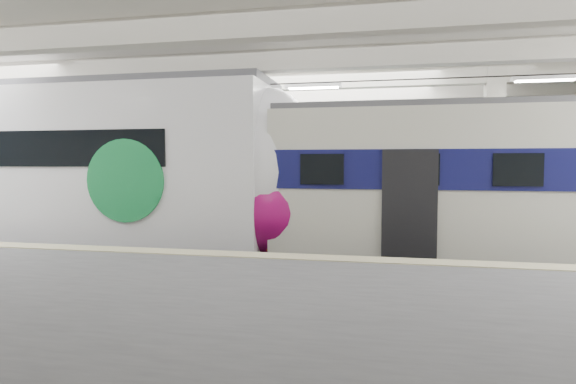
# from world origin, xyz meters

# --- Properties ---
(station_hall) EXTENTS (36.00, 24.00, 5.75)m
(station_hall) POSITION_xyz_m (0.00, -1.74, 3.24)
(station_hall) COLOR black
(station_hall) RESTS_ON ground
(modern_emu) EXTENTS (15.26, 3.15, 4.85)m
(modern_emu) POSITION_xyz_m (-6.30, -0.00, 2.38)
(modern_emu) COLOR white
(modern_emu) RESTS_ON ground
(older_rer) EXTENTS (12.31, 2.72, 4.11)m
(older_rer) POSITION_xyz_m (5.54, 0.00, 2.16)
(older_rer) COLOR silver
(older_rer) RESTS_ON ground
(far_train) EXTENTS (13.79, 3.31, 4.38)m
(far_train) POSITION_xyz_m (-2.43, 5.50, 2.27)
(far_train) COLOR white
(far_train) RESTS_ON ground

